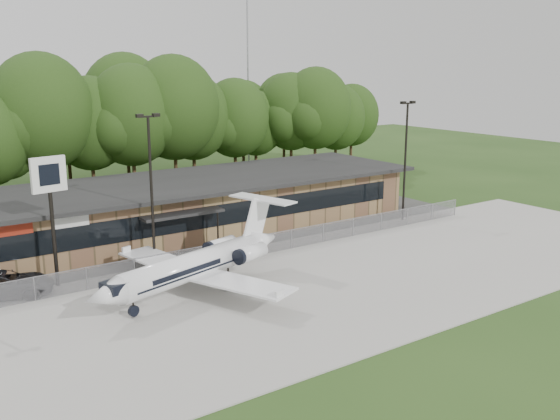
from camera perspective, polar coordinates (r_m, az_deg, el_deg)
ground at (r=31.93m, az=9.67°, el=-11.55°), size 160.00×160.00×0.00m
apron at (r=37.54m, az=1.06°, el=-7.41°), size 64.00×18.00×0.08m
parking_lot at (r=46.86m, az=-7.21°, el=-3.27°), size 50.00×9.00×0.06m
terminal at (r=50.18m, az=-9.64°, el=0.29°), size 41.00×11.65×4.30m
fence at (r=42.87m, az=-4.43°, el=-3.75°), size 46.00×0.04×1.52m
treeline at (r=66.01m, az=-16.62°, el=7.70°), size 72.00×12.00×15.00m
radio_mast at (r=80.62m, az=-2.96°, el=12.71°), size 0.20×0.20×25.00m
light_pole_mid at (r=40.77m, az=-11.71°, el=2.65°), size 1.55×0.30×10.23m
light_pole_right at (r=53.93m, az=11.41°, el=5.22°), size 1.55×0.30×10.23m
business_jet at (r=37.01m, az=-7.46°, el=-5.01°), size 14.50×13.01×4.92m
suv at (r=39.82m, az=-24.00°, el=-6.25°), size 6.11×4.18×1.55m
pole_sign at (r=39.06m, az=-20.31°, el=1.87°), size 2.11×0.59×8.01m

